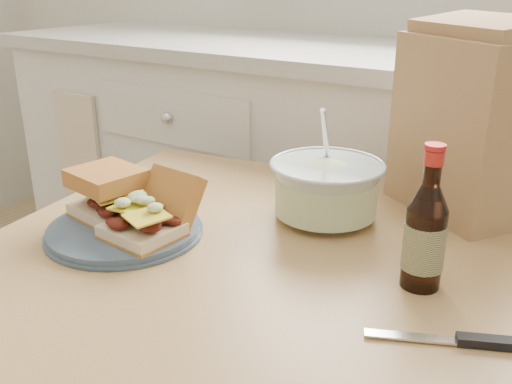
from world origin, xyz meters
The scene contains 9 objects.
cabinet_run centered at (0.00, 1.70, 0.47)m, with size 2.50×0.64×0.94m.
dining_table centered at (0.08, 0.91, 0.60)m, with size 0.96×0.96×0.71m.
plate centered at (-0.12, 0.84, 0.72)m, with size 0.26×0.26×0.02m, color #3F5166.
sandwich_left centered at (-0.17, 0.86, 0.77)m, with size 0.13×0.12×0.09m.
sandwich_right centered at (-0.05, 0.85, 0.76)m, with size 0.13×0.17×0.10m.
coleslaw_bowl centered at (0.15, 1.09, 0.76)m, with size 0.21×0.21×0.21m.
beer_bottle centered at (0.37, 0.95, 0.79)m, with size 0.06×0.06×0.22m.
knife centered at (0.47, 0.84, 0.71)m, with size 0.18×0.09×0.01m.
paper_bag centered at (0.34, 1.27, 0.87)m, with size 0.25×0.16×0.33m, color #AC7C53.
Camera 1 is at (0.57, 0.21, 1.14)m, focal length 40.00 mm.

